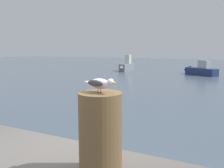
{
  "coord_description": "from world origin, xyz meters",
  "views": [
    {
      "loc": [
        1.79,
        -2.54,
        2.36
      ],
      "look_at": [
        0.69,
        -0.35,
        2.01
      ],
      "focal_mm": 38.53,
      "sensor_mm": 36.0,
      "label": 1
    }
  ],
  "objects_px": {
    "boat_grey": "(126,66)",
    "mooring_post": "(100,134)",
    "seagull": "(101,83)",
    "boat_navy": "(199,70)"
  },
  "relations": [
    {
      "from": "boat_grey",
      "to": "mooring_post",
      "type": "bearing_deg",
      "value": -67.22
    },
    {
      "from": "seagull",
      "to": "boat_grey",
      "type": "relative_size",
      "value": 0.12
    },
    {
      "from": "mooring_post",
      "to": "boat_grey",
      "type": "height_order",
      "value": "mooring_post"
    },
    {
      "from": "seagull",
      "to": "mooring_post",
      "type": "bearing_deg",
      "value": 165.71
    },
    {
      "from": "mooring_post",
      "to": "seagull",
      "type": "height_order",
      "value": "seagull"
    },
    {
      "from": "seagull",
      "to": "boat_grey",
      "type": "height_order",
      "value": "seagull"
    },
    {
      "from": "boat_grey",
      "to": "boat_navy",
      "type": "xyz_separation_m",
      "value": [
        7.56,
        -0.44,
        -0.1
      ]
    },
    {
      "from": "mooring_post",
      "to": "boat_grey",
      "type": "bearing_deg",
      "value": 112.78
    },
    {
      "from": "mooring_post",
      "to": "boat_navy",
      "type": "height_order",
      "value": "mooring_post"
    },
    {
      "from": "mooring_post",
      "to": "boat_navy",
      "type": "distance_m",
      "value": 21.75
    }
  ]
}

